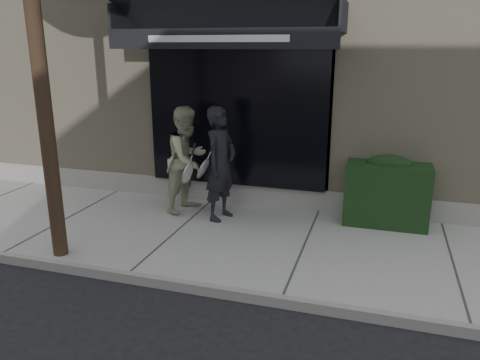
% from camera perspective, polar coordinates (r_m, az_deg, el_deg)
% --- Properties ---
extents(ground, '(80.00, 80.00, 0.00)m').
position_cam_1_polar(ground, '(6.99, 7.82, -8.71)').
color(ground, black).
rests_on(ground, ground).
extents(sidewalk, '(20.00, 3.00, 0.12)m').
position_cam_1_polar(sidewalk, '(6.96, 7.84, -8.27)').
color(sidewalk, gray).
rests_on(sidewalk, ground).
extents(curb, '(20.00, 0.10, 0.14)m').
position_cam_1_polar(curb, '(5.60, 5.13, -14.51)').
color(curb, gray).
rests_on(curb, ground).
extents(building_facade, '(14.30, 8.04, 5.64)m').
position_cam_1_polar(building_facade, '(11.28, 12.66, 14.84)').
color(building_facade, '#B8AB8C').
rests_on(building_facade, ground).
extents(hedge, '(1.30, 0.70, 1.14)m').
position_cam_1_polar(hedge, '(7.86, 17.47, -1.34)').
color(hedge, black).
rests_on(hedge, sidewalk).
extents(pedestrian_front, '(0.84, 0.87, 1.87)m').
position_cam_1_polar(pedestrian_front, '(7.62, -2.40, 1.96)').
color(pedestrian_front, black).
rests_on(pedestrian_front, sidewalk).
extents(pedestrian_back, '(0.91, 1.04, 1.82)m').
position_cam_1_polar(pedestrian_back, '(8.09, -6.41, 2.52)').
color(pedestrian_back, '#AEAF8C').
rests_on(pedestrian_back, sidewalk).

